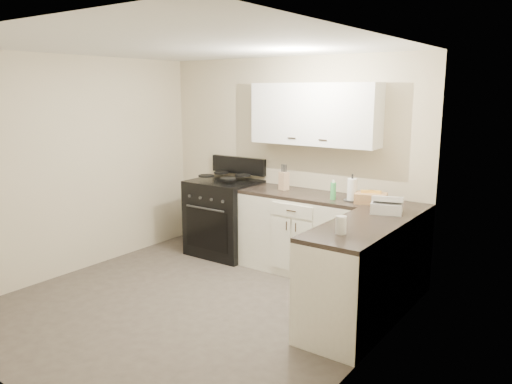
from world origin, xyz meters
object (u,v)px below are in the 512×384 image
Objects in this scene: paper_towel at (352,190)px; countertop_grill at (387,207)px; wicker_basket at (371,198)px; stove at (225,219)px; knife_block at (284,181)px.

paper_towel is 0.83× the size of countertop_grill.
wicker_basket is 1.11× the size of countertop_grill.
wicker_basket is at bearing 1.19° from paper_towel.
countertop_grill reaches higher than stove.
knife_block reaches higher than countertop_grill.
paper_towel is at bearing 10.25° from knife_block.
stove is 2.06m from wicker_basket.
stove is at bearing 179.50° from paper_towel.
countertop_grill is (0.29, -0.29, -0.00)m from wicker_basket.
knife_block reaches higher than stove.
knife_block is 1.14m from wicker_basket.
wicker_basket is (0.22, 0.00, -0.07)m from paper_towel.
knife_block is 0.90× the size of paper_towel.
paper_towel reaches higher than countertop_grill.
knife_block is 1.47m from countertop_grill.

